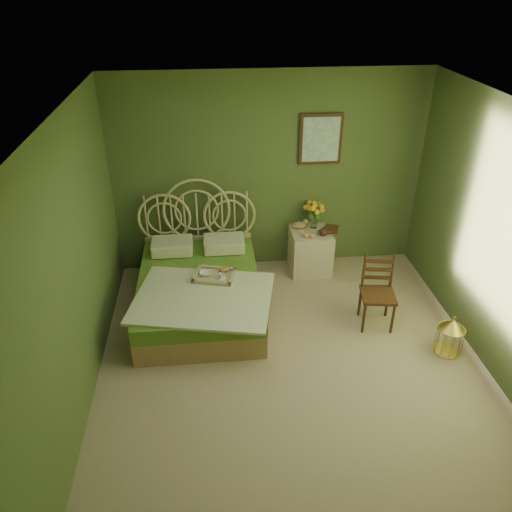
{
  "coord_description": "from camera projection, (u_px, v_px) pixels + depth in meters",
  "views": [
    {
      "loc": [
        -0.78,
        -3.75,
        3.62
      ],
      "look_at": [
        -0.29,
        1.0,
        0.83
      ],
      "focal_mm": 35.0,
      "sensor_mm": 36.0,
      "label": 1
    }
  ],
  "objects": [
    {
      "name": "bed",
      "position": [
        200.0,
        288.0,
        5.95
      ],
      "size": [
        1.67,
        2.12,
        1.31
      ],
      "color": "tan",
      "rests_on": "floor"
    },
    {
      "name": "floor",
      "position": [
        294.0,
        373.0,
        5.12
      ],
      "size": [
        4.5,
        4.5,
        0.0
      ],
      "primitive_type": "plane",
      "color": "tan",
      "rests_on": "ground"
    },
    {
      "name": "book_lower",
      "position": [
        325.0,
        230.0,
        6.6
      ],
      "size": [
        0.19,
        0.23,
        0.02
      ],
      "primitive_type": "imported",
      "rotation": [
        0.0,
        0.0,
        -0.17
      ],
      "color": "#381E0F",
      "rests_on": "nightstand"
    },
    {
      "name": "cereal_bowl",
      "position": [
        206.0,
        273.0,
        5.8
      ],
      "size": [
        0.14,
        0.14,
        0.03
      ],
      "primitive_type": "imported",
      "rotation": [
        0.0,
        0.0,
        -0.04
      ],
      "color": "white",
      "rests_on": "bed"
    },
    {
      "name": "book_upper",
      "position": [
        325.0,
        228.0,
        6.59
      ],
      "size": [
        0.25,
        0.29,
        0.02
      ],
      "primitive_type": "imported",
      "rotation": [
        0.0,
        0.0,
        -0.31
      ],
      "color": "#472819",
      "rests_on": "nightstand"
    },
    {
      "name": "wall_art",
      "position": [
        321.0,
        139.0,
        6.2
      ],
      "size": [
        0.54,
        0.04,
        0.64
      ],
      "color": "#36190E",
      "rests_on": "wall_back"
    },
    {
      "name": "coffee_cup",
      "position": [
        221.0,
        276.0,
        5.71
      ],
      "size": [
        0.09,
        0.09,
        0.07
      ],
      "primitive_type": "imported",
      "rotation": [
        0.0,
        0.0,
        -0.22
      ],
      "color": "white",
      "rests_on": "bed"
    },
    {
      "name": "wall_right",
      "position": [
        512.0,
        254.0,
        4.64
      ],
      "size": [
        0.0,
        4.5,
        4.5
      ],
      "primitive_type": "plane",
      "rotation": [
        1.57,
        0.0,
        -1.57
      ],
      "color": "#506334",
      "rests_on": "floor"
    },
    {
      "name": "birdcage",
      "position": [
        450.0,
        336.0,
        5.31
      ],
      "size": [
        0.28,
        0.28,
        0.42
      ],
      "rotation": [
        0.0,
        0.0,
        -0.41
      ],
      "color": "#B5913A",
      "rests_on": "floor"
    },
    {
      "name": "chair",
      "position": [
        377.0,
        287.0,
        5.65
      ],
      "size": [
        0.42,
        0.42,
        0.85
      ],
      "rotation": [
        0.0,
        0.0,
        -0.14
      ],
      "color": "#36190E",
      "rests_on": "floor"
    },
    {
      "name": "ceiling",
      "position": [
        308.0,
        120.0,
        3.81
      ],
      "size": [
        4.5,
        4.5,
        0.0
      ],
      "primitive_type": "plane",
      "rotation": [
        3.14,
        0.0,
        0.0
      ],
      "color": "silver",
      "rests_on": "wall_back"
    },
    {
      "name": "wall_left",
      "position": [
        71.0,
        277.0,
        4.29
      ],
      "size": [
        0.0,
        4.5,
        4.5
      ],
      "primitive_type": "plane",
      "rotation": [
        1.57,
        0.0,
        1.57
      ],
      "color": "#506334",
      "rests_on": "floor"
    },
    {
      "name": "wall_back",
      "position": [
        269.0,
        174.0,
        6.4
      ],
      "size": [
        4.0,
        0.0,
        4.0
      ],
      "primitive_type": "plane",
      "rotation": [
        1.57,
        0.0,
        0.0
      ],
      "color": "#506334",
      "rests_on": "floor"
    },
    {
      "name": "nightstand",
      "position": [
        311.0,
        246.0,
        6.7
      ],
      "size": [
        0.53,
        0.53,
        1.01
      ],
      "color": "beige",
      "rests_on": "floor"
    }
  ]
}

